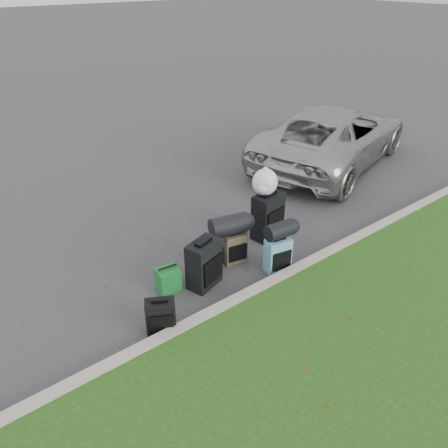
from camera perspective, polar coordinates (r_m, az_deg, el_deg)
ground at (r=7.35m, az=1.57°, el=-4.09°), size 120.00×120.00×0.00m
curb at (r=6.71m, az=7.01°, el=-7.36°), size 120.00×0.18×0.15m
suv at (r=11.00m, az=14.02°, el=11.15°), size 5.46×3.66×1.39m
suitcase_small_black at (r=5.88m, az=-8.26°, el=-11.82°), size 0.44×0.37×0.48m
suitcase_large_black_left at (r=6.51m, az=-2.64°, el=-5.25°), size 0.58×0.45×0.74m
suitcase_olive at (r=7.07m, az=1.36°, el=-3.08°), size 0.41×0.30×0.52m
suitcase_teal at (r=6.91m, az=7.01°, el=-4.01°), size 0.43×0.31×0.56m
suitcase_large_black_right at (r=7.68m, az=5.72°, el=1.05°), size 0.60×0.42×0.83m
tote_green at (r=6.55m, az=-7.28°, el=-7.22°), size 0.35×0.30×0.37m
tote_navy at (r=7.10m, az=-1.84°, el=-3.91°), size 0.36×0.31×0.32m
duffel_left at (r=6.85m, az=0.63°, el=-0.17°), size 0.65×0.45×0.32m
duffel_right at (r=6.75m, az=7.36°, el=-0.79°), size 0.50×0.31×0.26m
trash_bag at (r=7.42m, az=5.37°, el=5.47°), size 0.45×0.45×0.45m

